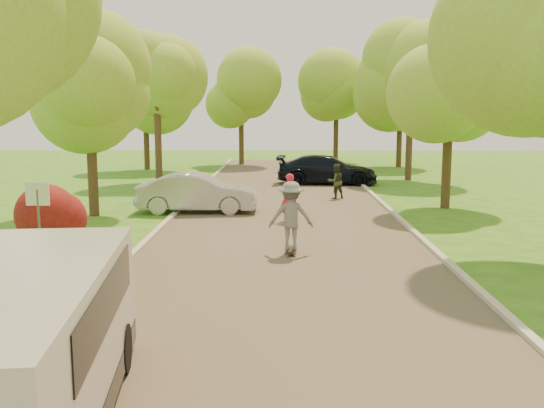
# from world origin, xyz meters

# --- Properties ---
(ground) EXTENTS (100.00, 100.00, 0.00)m
(ground) POSITION_xyz_m (0.00, 0.00, 0.00)
(ground) COLOR #2E6C19
(ground) RESTS_ON ground
(road) EXTENTS (8.00, 60.00, 0.01)m
(road) POSITION_xyz_m (0.00, 8.00, 0.01)
(road) COLOR #4C4438
(road) RESTS_ON ground
(curb_left) EXTENTS (0.18, 60.00, 0.12)m
(curb_left) POSITION_xyz_m (-4.05, 8.00, 0.06)
(curb_left) COLOR #B2AD9E
(curb_left) RESTS_ON ground
(curb_right) EXTENTS (0.18, 60.00, 0.12)m
(curb_right) POSITION_xyz_m (4.05, 8.00, 0.06)
(curb_right) COLOR #B2AD9E
(curb_right) RESTS_ON ground
(street_sign) EXTENTS (0.55, 0.06, 2.17)m
(street_sign) POSITION_xyz_m (-5.80, 4.00, 1.56)
(street_sign) COLOR #59595E
(street_sign) RESTS_ON ground
(red_shrub) EXTENTS (1.70, 1.70, 1.95)m
(red_shrub) POSITION_xyz_m (-6.30, 5.50, 1.10)
(red_shrub) COLOR #382619
(red_shrub) RESTS_ON ground
(tree_l_midb) EXTENTS (4.30, 4.20, 6.62)m
(tree_l_midb) POSITION_xyz_m (-6.81, 12.00, 4.59)
(tree_l_midb) COLOR #382619
(tree_l_midb) RESTS_ON ground
(tree_l_far) EXTENTS (4.92, 4.80, 7.79)m
(tree_l_far) POSITION_xyz_m (-6.39, 22.00, 5.47)
(tree_l_far) COLOR #382619
(tree_l_far) RESTS_ON ground
(tree_r_midb) EXTENTS (4.51, 4.40, 7.01)m
(tree_r_midb) POSITION_xyz_m (6.60, 14.00, 4.88)
(tree_r_midb) COLOR #382619
(tree_r_midb) RESTS_ON ground
(tree_r_far) EXTENTS (5.33, 5.20, 8.34)m
(tree_r_far) POSITION_xyz_m (7.23, 24.00, 5.83)
(tree_r_far) COLOR #382619
(tree_r_far) RESTS_ON ground
(tree_bg_a) EXTENTS (5.12, 5.00, 7.72)m
(tree_bg_a) POSITION_xyz_m (-8.78, 30.00, 5.31)
(tree_bg_a) COLOR #382619
(tree_bg_a) RESTS_ON ground
(tree_bg_b) EXTENTS (5.12, 5.00, 7.95)m
(tree_bg_b) POSITION_xyz_m (8.22, 32.00, 5.54)
(tree_bg_b) COLOR #382619
(tree_bg_b) RESTS_ON ground
(tree_bg_c) EXTENTS (4.92, 4.80, 7.33)m
(tree_bg_c) POSITION_xyz_m (-2.79, 34.00, 5.02)
(tree_bg_c) COLOR #382619
(tree_bg_c) RESTS_ON ground
(tree_bg_d) EXTENTS (5.12, 5.00, 7.72)m
(tree_bg_d) POSITION_xyz_m (4.22, 36.00, 5.31)
(tree_bg_d) COLOR #382619
(tree_bg_d) RESTS_ON ground
(minivan) EXTENTS (2.72, 5.60, 2.01)m
(minivan) POSITION_xyz_m (-3.21, -3.31, 1.06)
(minivan) COLOR silver
(minivan) RESTS_ON ground
(silver_sedan) EXTENTS (4.52, 1.60, 1.49)m
(silver_sedan) POSITION_xyz_m (-3.30, 12.79, 0.74)
(silver_sedan) COLOR #A3A3A7
(silver_sedan) RESTS_ON ground
(dark_sedan) EXTENTS (5.42, 2.57, 1.53)m
(dark_sedan) POSITION_xyz_m (2.30, 21.95, 0.76)
(dark_sedan) COLOR black
(dark_sedan) RESTS_ON ground
(longboard) EXTENTS (0.27, 0.95, 0.11)m
(longboard) POSITION_xyz_m (0.15, 6.06, 0.10)
(longboard) COLOR black
(longboard) RESTS_ON ground
(skateboarder) EXTENTS (1.19, 0.69, 1.84)m
(skateboarder) POSITION_xyz_m (0.15, 6.06, 1.04)
(skateboarder) COLOR slate
(skateboarder) RESTS_ON longboard
(person_striped) EXTENTS (0.65, 0.46, 1.69)m
(person_striped) POSITION_xyz_m (0.16, 10.93, 0.84)
(person_striped) COLOR red
(person_striped) RESTS_ON ground
(person_olive) EXTENTS (0.92, 0.84, 1.54)m
(person_olive) POSITION_xyz_m (2.27, 16.49, 0.77)
(person_olive) COLOR #30341F
(person_olive) RESTS_ON ground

